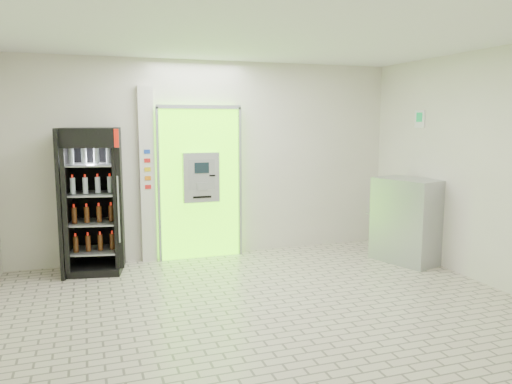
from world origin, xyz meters
name	(u,v)px	position (x,y,z in m)	size (l,w,h in m)	color
ground	(266,310)	(0.00, 0.00, 0.00)	(6.00, 6.00, 0.00)	beige
room_shell	(266,145)	(0.00, 0.00, 1.84)	(6.00, 6.00, 6.00)	silver
atm_assembly	(200,182)	(-0.20, 2.41, 1.17)	(1.30, 0.24, 2.33)	#5DED0A
pillar	(147,175)	(-0.98, 2.45, 1.30)	(0.22, 0.11, 2.60)	silver
beverage_cooler	(92,203)	(-1.77, 2.16, 0.96)	(0.87, 0.82, 2.00)	black
steel_cabinet	(408,220)	(2.68, 1.16, 0.63)	(0.90, 1.09, 1.25)	#A1A3A8
exit_sign	(420,119)	(2.99, 1.40, 2.12)	(0.02, 0.22, 0.26)	white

